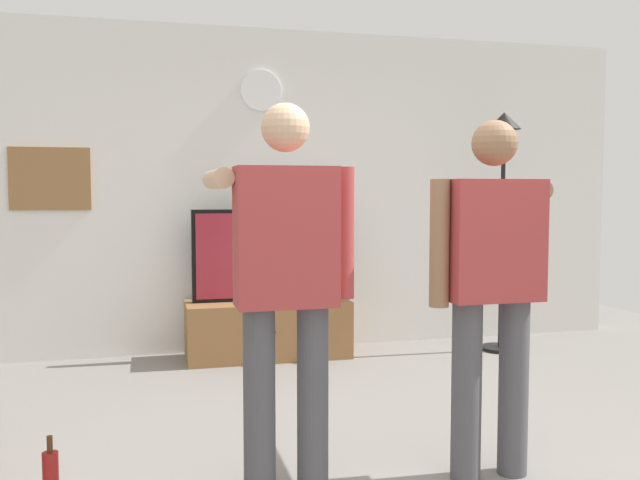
% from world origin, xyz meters
% --- Properties ---
extents(back_wall, '(6.40, 0.10, 2.70)m').
position_xyz_m(back_wall, '(0.00, 2.95, 1.35)').
color(back_wall, silver).
rests_on(back_wall, ground_plane).
extents(tv_stand, '(1.31, 0.52, 0.46)m').
position_xyz_m(tv_stand, '(-0.12, 2.60, 0.23)').
color(tv_stand, olive).
rests_on(tv_stand, ground_plane).
extents(television, '(1.20, 0.07, 0.74)m').
position_xyz_m(television, '(-0.12, 2.65, 0.83)').
color(television, black).
rests_on(television, tv_stand).
extents(wall_clock, '(0.34, 0.03, 0.34)m').
position_xyz_m(wall_clock, '(-0.12, 2.89, 2.18)').
color(wall_clock, white).
extents(framed_picture, '(0.60, 0.04, 0.49)m').
position_xyz_m(framed_picture, '(-1.78, 2.90, 1.44)').
color(framed_picture, olive).
extents(floor_lamp, '(0.32, 0.32, 2.00)m').
position_xyz_m(floor_lamp, '(1.84, 2.36, 1.43)').
color(floor_lamp, black).
rests_on(floor_lamp, ground_plane).
extents(person_standing_nearer_lamp, '(0.61, 0.78, 1.72)m').
position_xyz_m(person_standing_nearer_lamp, '(-0.47, 0.09, 0.98)').
color(person_standing_nearer_lamp, '#4C4C51').
rests_on(person_standing_nearer_lamp, ground_plane).
extents(person_standing_nearer_couch, '(0.62, 0.78, 1.67)m').
position_xyz_m(person_standing_nearer_couch, '(0.50, 0.06, 0.95)').
color(person_standing_nearer_couch, '#4C4C51').
rests_on(person_standing_nearer_couch, ground_plane).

